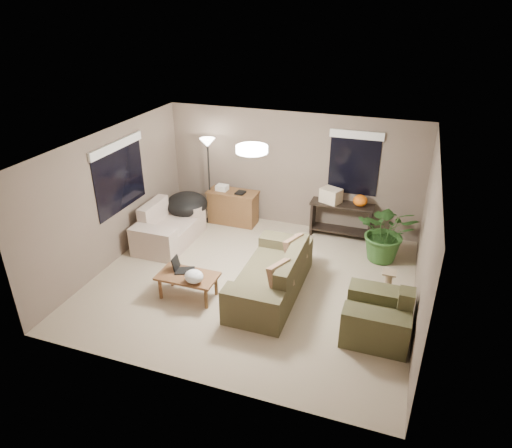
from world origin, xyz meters
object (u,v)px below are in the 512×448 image
(armchair, at_px, (378,318))
(houseplant, at_px, (386,238))
(desk, at_px, (233,207))
(papasan_chair, at_px, (187,208))
(loveseat, at_px, (168,229))
(coffee_table, at_px, (188,278))
(floor_lamp, at_px, (208,153))
(console_table, at_px, (341,217))
(cat_scratching_post, at_px, (387,286))
(main_sofa, at_px, (273,278))

(armchair, relative_size, houseplant, 0.83)
(desk, height_order, papasan_chair, papasan_chair)
(desk, xyz_separation_m, papasan_chair, (-0.86, -0.54, 0.09))
(loveseat, height_order, coffee_table, loveseat)
(coffee_table, distance_m, floor_lamp, 3.20)
(console_table, xyz_separation_m, cat_scratching_post, (1.13, -1.95, -0.22))
(main_sofa, bearing_deg, cat_scratching_post, 15.42)
(main_sofa, height_order, console_table, main_sofa)
(armchair, xyz_separation_m, desk, (-3.44, 2.84, 0.08))
(loveseat, height_order, papasan_chair, loveseat)
(coffee_table, relative_size, houseplant, 0.83)
(console_table, bearing_deg, loveseat, -156.67)
(armchair, relative_size, console_table, 0.77)
(desk, relative_size, cat_scratching_post, 2.20)
(armchair, bearing_deg, papasan_chair, 151.90)
(armchair, distance_m, floor_lamp, 5.01)
(desk, bearing_deg, console_table, 3.20)
(houseplant, bearing_deg, desk, 170.51)
(coffee_table, bearing_deg, floor_lamp, 106.95)
(coffee_table, relative_size, console_table, 0.77)
(main_sofa, bearing_deg, floor_lamp, 134.00)
(main_sofa, relative_size, floor_lamp, 1.15)
(loveseat, height_order, cat_scratching_post, loveseat)
(coffee_table, xyz_separation_m, desk, (-0.34, 2.89, 0.02))
(desk, distance_m, houseplant, 3.39)
(console_table, bearing_deg, main_sofa, -106.36)
(houseplant, bearing_deg, main_sofa, -133.70)
(armchair, distance_m, console_table, 3.16)
(main_sofa, xyz_separation_m, papasan_chair, (-2.52, 1.79, 0.17))
(desk, height_order, floor_lamp, floor_lamp)
(papasan_chair, xyz_separation_m, cat_scratching_post, (4.37, -1.28, -0.25))
(desk, height_order, houseplant, houseplant)
(desk, relative_size, console_table, 0.85)
(main_sofa, bearing_deg, papasan_chair, 144.64)
(main_sofa, relative_size, houseplant, 1.83)
(armchair, xyz_separation_m, floor_lamp, (-3.96, 2.77, 1.30))
(armchair, height_order, coffee_table, armchair)
(coffee_table, height_order, cat_scratching_post, cat_scratching_post)
(coffee_table, distance_m, desk, 2.91)
(loveseat, bearing_deg, houseplant, 9.73)
(armchair, distance_m, coffee_table, 3.10)
(coffee_table, bearing_deg, console_table, 56.05)
(desk, relative_size, houseplant, 0.92)
(console_table, bearing_deg, houseplant, -35.62)
(cat_scratching_post, bearing_deg, desk, 152.61)
(coffee_table, xyz_separation_m, papasan_chair, (-1.20, 2.36, 0.11))
(console_table, bearing_deg, papasan_chair, -168.28)
(floor_lamp, bearing_deg, main_sofa, -46.00)
(main_sofa, relative_size, cat_scratching_post, 4.40)
(main_sofa, bearing_deg, loveseat, 158.15)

